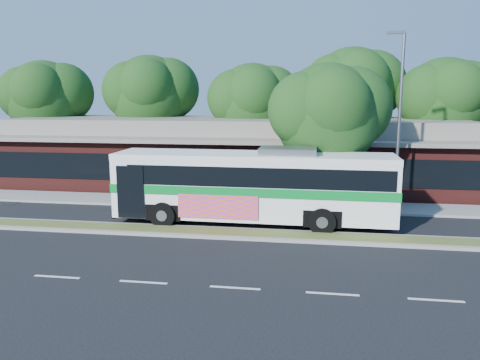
{
  "coord_description": "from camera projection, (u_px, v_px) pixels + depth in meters",
  "views": [
    {
      "loc": [
        5.24,
        -18.63,
        5.91
      ],
      "look_at": [
        1.94,
        2.98,
        2.0
      ],
      "focal_mm": 35.0,
      "sensor_mm": 36.0,
      "label": 1
    }
  ],
  "objects": [
    {
      "name": "ground",
      "position": [
        185.0,
        237.0,
        19.95
      ],
      "size": [
        120.0,
        120.0,
        0.0
      ],
      "primitive_type": "plane",
      "color": "black",
      "rests_on": "ground"
    },
    {
      "name": "median_strip",
      "position": [
        188.0,
        231.0,
        20.52
      ],
      "size": [
        26.0,
        1.1,
        0.15
      ],
      "primitive_type": "cube",
      "color": "#545B26",
      "rests_on": "ground"
    },
    {
      "name": "sidewalk",
      "position": [
        215.0,
        203.0,
        26.16
      ],
      "size": [
        44.0,
        2.6,
        0.12
      ],
      "primitive_type": "cube",
      "color": "gray",
      "rests_on": "ground"
    },
    {
      "name": "plaza_building",
      "position": [
        234.0,
        152.0,
        32.21
      ],
      "size": [
        33.2,
        11.2,
        4.45
      ],
      "color": "#541D1A",
      "rests_on": "ground"
    },
    {
      "name": "lamp_post",
      "position": [
        399.0,
        117.0,
        23.5
      ],
      "size": [
        0.93,
        0.18,
        9.07
      ],
      "color": "slate",
      "rests_on": "ground"
    },
    {
      "name": "tree_bg_a",
      "position": [
        51.0,
        97.0,
        35.81
      ],
      "size": [
        6.47,
        5.8,
        8.63
      ],
      "color": "black",
      "rests_on": "ground"
    },
    {
      "name": "tree_bg_b",
      "position": [
        156.0,
        93.0,
        35.55
      ],
      "size": [
        6.69,
        6.0,
        9.0
      ],
      "color": "black",
      "rests_on": "ground"
    },
    {
      "name": "tree_bg_c",
      "position": [
        258.0,
        101.0,
        33.48
      ],
      "size": [
        6.24,
        5.6,
        8.26
      ],
      "color": "black",
      "rests_on": "ground"
    },
    {
      "name": "tree_bg_d",
      "position": [
        358.0,
        89.0,
        33.28
      ],
      "size": [
        6.91,
        6.2,
        9.37
      ],
      "color": "black",
      "rests_on": "ground"
    },
    {
      "name": "tree_bg_e",
      "position": [
        450.0,
        99.0,
        31.53
      ],
      "size": [
        6.47,
        5.8,
        8.5
      ],
      "color": "black",
      "rests_on": "ground"
    },
    {
      "name": "transit_bus",
      "position": [
        254.0,
        181.0,
        21.74
      ],
      "size": [
        12.97,
        3.16,
        3.63
      ],
      "rotation": [
        0.0,
        0.0,
        -0.01
      ],
      "color": "white",
      "rests_on": "ground"
    },
    {
      "name": "sidewalk_tree",
      "position": [
        335.0,
        113.0,
        23.77
      ],
      "size": [
        5.94,
        5.32,
        7.6
      ],
      "color": "black",
      "rests_on": "ground"
    }
  ]
}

